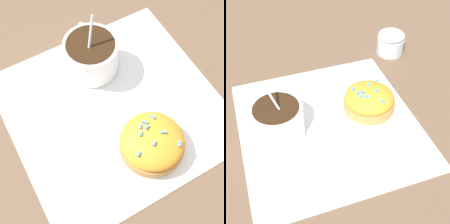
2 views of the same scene
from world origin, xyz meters
The scene contains 5 objects.
ground_plane centered at (0.00, 0.00, 0.00)m, with size 3.00×3.00×0.00m, color brown.
paper_napkin centered at (0.00, 0.00, 0.00)m, with size 0.34×0.35×0.00m.
coffee_cup centered at (0.09, -0.01, 0.04)m, with size 0.11×0.09×0.10m.
frosted_pastry centered at (-0.09, -0.01, 0.02)m, with size 0.09×0.09×0.05m.
sugar_bowl centered at (-0.22, -0.15, 0.03)m, with size 0.06×0.06×0.05m.
Camera 2 is at (0.14, 0.36, 0.41)m, focal length 50.00 mm.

